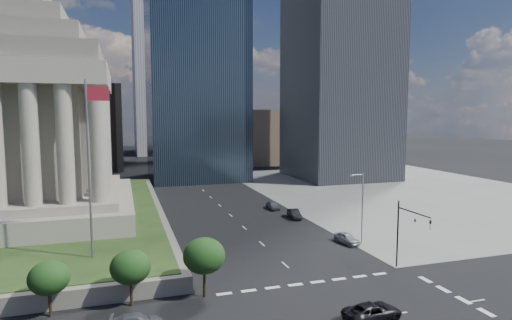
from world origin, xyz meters
name	(u,v)px	position (x,y,z in m)	size (l,w,h in m)	color
ground	(187,176)	(0.00, 100.00, 0.00)	(500.00, 500.00, 0.00)	black
sidewalk_ne	(402,190)	(46.00, 60.00, 0.01)	(68.00, 90.00, 0.03)	slate
war_memorial	(14,93)	(-34.00, 48.00, 21.40)	(34.00, 34.00, 39.00)	gray
flagpole	(90,159)	(-21.83, 24.00, 13.11)	(2.52, 0.24, 20.00)	slate
midrise_glass	(195,73)	(2.00, 95.00, 30.00)	(26.00, 26.00, 60.00)	black
highrise_ne	(341,2)	(42.00, 85.00, 50.00)	(26.00, 28.00, 100.00)	black
building_filler_ne	(258,136)	(32.00, 130.00, 10.00)	(20.00, 30.00, 20.00)	#503C37
building_filler_nw	(85,127)	(-30.00, 130.00, 14.00)	(24.00, 30.00, 28.00)	#503C37
traffic_signal_ne	(408,227)	(12.50, 13.70, 5.25)	(0.30, 5.74, 8.00)	black
street_lamp_north	(361,204)	(13.33, 25.00, 5.66)	(2.13, 0.22, 10.00)	slate
pickup_truck	(373,312)	(2.23, 4.66, 0.76)	(2.51, 5.44, 1.51)	black
parked_sedan_near	(347,238)	(11.50, 25.58, 0.75)	(4.42, 1.78, 1.51)	#9A9EA3
parked_sedan_mid	(294,214)	(10.15, 41.54, 0.77)	(1.63, 4.67, 1.54)	black
parked_sedan_far	(273,205)	(9.00, 49.49, 0.77)	(1.81, 4.49, 1.53)	slate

